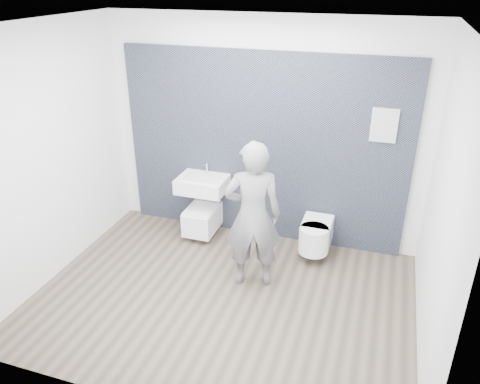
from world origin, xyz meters
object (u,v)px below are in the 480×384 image
(toilet_square, at_px, (202,217))
(washbasin, at_px, (202,184))
(toilet_rounded, at_px, (315,235))
(visitor, at_px, (253,216))

(toilet_square, bearing_deg, washbasin, 90.00)
(toilet_square, distance_m, toilet_rounded, 1.51)
(washbasin, height_order, toilet_rounded, washbasin)
(washbasin, bearing_deg, toilet_square, -90.00)
(toilet_square, xyz_separation_m, visitor, (0.92, -0.79, 0.58))
(washbasin, relative_size, visitor, 0.37)
(toilet_rounded, xyz_separation_m, visitor, (-0.58, -0.74, 0.55))
(toilet_square, xyz_separation_m, toilet_rounded, (1.51, -0.04, 0.03))
(toilet_rounded, bearing_deg, toilet_square, 178.35)
(visitor, bearing_deg, toilet_square, -58.75)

